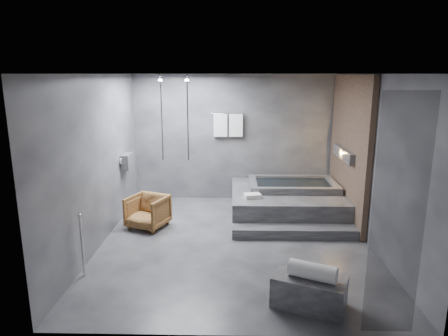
{
  "coord_description": "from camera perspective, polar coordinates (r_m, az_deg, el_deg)",
  "views": [
    {
      "loc": [
        -0.05,
        -6.34,
        2.8
      ],
      "look_at": [
        -0.19,
        0.3,
        1.23
      ],
      "focal_mm": 32.0,
      "sensor_mm": 36.0,
      "label": 1
    }
  ],
  "objects": [
    {
      "name": "concrete_bench",
      "position": [
        5.23,
        12.07,
        -16.87
      ],
      "size": [
        0.99,
        0.78,
        0.39
      ],
      "primitive_type": "cube",
      "rotation": [
        0.0,
        0.0,
        -0.4
      ],
      "color": "#353537",
      "rests_on": "ground"
    },
    {
      "name": "deck_towel",
      "position": [
        7.62,
        4.1,
        -3.99
      ],
      "size": [
        0.34,
        0.29,
        0.08
      ],
      "primitive_type": "cube",
      "rotation": [
        0.0,
        0.0,
        0.23
      ],
      "color": "silver",
      "rests_on": "tub_deck"
    },
    {
      "name": "tub_step",
      "position": [
        7.22,
        10.03,
        -8.96
      ],
      "size": [
        2.2,
        0.36,
        0.18
      ],
      "primitive_type": "cube",
      "color": "#2F2F31",
      "rests_on": "ground"
    },
    {
      "name": "tub_deck",
      "position": [
        8.27,
        8.86,
        -4.85
      ],
      "size": [
        2.2,
        2.0,
        0.5
      ],
      "primitive_type": "cube",
      "color": "#2F2F31",
      "rests_on": "ground"
    },
    {
      "name": "driftwood_chair",
      "position": [
        7.6,
        -10.85,
        -6.13
      ],
      "size": [
        0.85,
        0.87,
        0.61
      ],
      "primitive_type": "imported",
      "rotation": [
        0.0,
        0.0,
        -0.39
      ],
      "color": "#462811",
      "rests_on": "ground"
    },
    {
      "name": "room",
      "position": [
        6.68,
        5.06,
        4.03
      ],
      "size": [
        5.0,
        5.04,
        2.82
      ],
      "color": "#2A2A2C",
      "rests_on": "ground"
    },
    {
      "name": "rolled_towel",
      "position": [
        5.05,
        12.53,
        -14.2
      ],
      "size": [
        0.61,
        0.43,
        0.21
      ],
      "primitive_type": "cylinder",
      "rotation": [
        0.0,
        1.57,
        -0.44
      ],
      "color": "white",
      "rests_on": "concrete_bench"
    }
  ]
}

